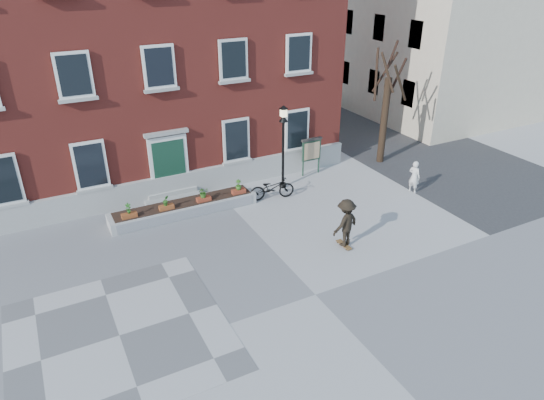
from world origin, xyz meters
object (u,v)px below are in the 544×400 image
bicycle (272,188)px  parked_car (313,103)px  notice_board (311,150)px  skateboarder (346,223)px  lamp_post (283,136)px  bystander (414,177)px

bicycle → parked_car: bearing=-28.4°
notice_board → skateboarder: skateboarder is taller
notice_board → skateboarder: (-2.38, -6.28, -0.26)m
skateboarder → lamp_post: bearing=85.6°
lamp_post → skateboarder: bearing=-94.4°
lamp_post → bystander: bearing=-32.3°
parked_car → bystander: 13.20m
lamp_post → bicycle: bearing=-140.1°
bicycle → notice_board: 3.41m
bicycle → parked_car: parked_car is taller
skateboarder → parked_car: bearing=62.2°
bicycle → skateboarder: 4.81m
bicycle → skateboarder: skateboarder is taller
parked_car → lamp_post: lamp_post is taller
bicycle → notice_board: (2.97, 1.53, 0.73)m
bystander → lamp_post: (-5.06, 3.20, 1.78)m
parked_car → bystander: size_ratio=2.55×
bicycle → skateboarder: bearing=-162.0°
skateboarder → bicycle: bearing=97.0°
parked_car → lamp_post: 12.54m
parked_car → skateboarder: (-8.10, -15.33, 0.36)m
parked_car → lamp_post: bearing=-110.7°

